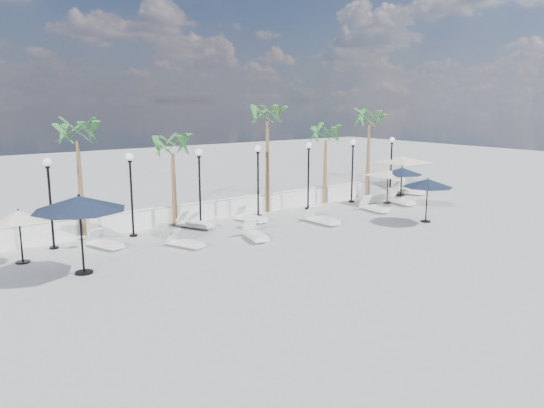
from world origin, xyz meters
TOP-DOWN VIEW (x-y plane):
  - ground at (0.00, 0.00)m, footprint 100.00×100.00m
  - balustrade at (0.00, 7.50)m, footprint 26.00×0.30m
  - lamppost_0 at (-10.50, 6.50)m, footprint 0.36×0.36m
  - lamppost_1 at (-7.00, 6.50)m, footprint 0.36×0.36m
  - lamppost_2 at (-3.50, 6.50)m, footprint 0.36×0.36m
  - lamppost_3 at (0.00, 6.50)m, footprint 0.36×0.36m
  - lamppost_4 at (3.50, 6.50)m, footprint 0.36×0.36m
  - lamppost_5 at (7.00, 6.50)m, footprint 0.36×0.36m
  - lamppost_6 at (10.50, 6.50)m, footprint 0.36×0.36m
  - palm_0 at (-9.00, 7.30)m, footprint 2.60×2.60m
  - palm_1 at (-4.50, 7.30)m, footprint 2.60×2.60m
  - palm_2 at (1.20, 7.30)m, footprint 2.60×2.60m
  - palm_3 at (5.50, 7.30)m, footprint 2.60×2.60m
  - palm_4 at (9.20, 7.30)m, footprint 2.60×2.60m
  - lounger_0 at (-5.93, 3.41)m, footprint 1.14×1.76m
  - lounger_1 at (-8.73, 5.31)m, footprint 1.15×1.90m
  - lounger_2 at (-3.96, 6.22)m, footprint 1.37×2.06m
  - lounger_3 at (-2.82, 2.72)m, footprint 1.12×2.04m
  - lounger_4 at (1.64, 3.19)m, footprint 0.78×2.03m
  - lounger_5 at (-1.01, 5.73)m, footprint 1.06×1.98m
  - lounger_6 at (6.03, 3.73)m, footprint 0.82×2.00m
  - lounger_7 at (8.87, 4.27)m, footprint 1.16×2.24m
  - lounger_8 at (11.99, 6.22)m, footprint 1.16×2.22m
  - side_table_0 at (-9.48, 6.04)m, footprint 0.47×0.47m
  - side_table_1 at (-1.78, 4.75)m, footprint 0.49×0.49m
  - side_table_2 at (1.81, 4.13)m, footprint 0.58×0.58m
  - parasol_navy_left at (-10.51, 2.47)m, footprint 3.30×3.30m
  - parasol_navy_mid at (6.20, 0.36)m, footprint 2.55×2.55m
  - parasol_navy_right at (9.14, 4.47)m, footprint 2.48×2.48m
  - parasol_cream_sq_a at (11.22, 6.20)m, footprint 5.66×5.66m
  - parasol_cream_sq_b at (8.48, 4.96)m, footprint 4.35×4.35m
  - parasol_cream_small at (-12.00, 5.15)m, footprint 1.72×1.72m

SIDE VIEW (x-z plane):
  - ground at x=0.00m, z-range 0.00..0.00m
  - lounger_0 at x=-5.93m, z-range -0.10..0.53m
  - lounger_1 at x=-8.73m, z-range -0.11..0.57m
  - lounger_5 at x=-1.01m, z-range -0.12..0.59m
  - lounger_3 at x=-2.82m, z-range -0.12..0.61m
  - lounger_6 at x=6.03m, z-range -0.12..0.61m
  - lounger_2 at x=-3.96m, z-range -0.12..0.62m
  - lounger_4 at x=1.64m, z-range -0.12..0.62m
  - lounger_8 at x=11.99m, z-range -0.13..0.66m
  - lounger_7 at x=8.87m, z-range -0.13..0.67m
  - side_table_0 at x=-9.48m, z-range 0.05..0.50m
  - side_table_1 at x=-1.78m, z-range 0.05..0.52m
  - side_table_2 at x=1.81m, z-range 0.06..0.62m
  - balustrade at x=0.00m, z-range -0.04..0.97m
  - parasol_cream_small at x=-12.00m, z-range 0.75..2.87m
  - parasol_navy_right at x=9.14m, z-range 0.84..3.07m
  - parasol_navy_mid at x=6.20m, z-range 0.87..3.15m
  - parasol_cream_sq_b at x=8.48m, z-range 0.92..3.10m
  - lamppost_0 at x=-10.50m, z-range 0.57..4.41m
  - lamppost_1 at x=-7.00m, z-range 0.57..4.41m
  - lamppost_2 at x=-3.50m, z-range 0.57..4.41m
  - lamppost_3 at x=0.00m, z-range 0.57..4.41m
  - lamppost_4 at x=3.50m, z-range 0.57..4.41m
  - lamppost_5 at x=7.00m, z-range 0.57..4.41m
  - lamppost_6 at x=10.50m, z-range 0.57..4.41m
  - parasol_navy_left at x=-10.51m, z-range 1.11..4.02m
  - parasol_cream_sq_a at x=11.22m, z-range 1.18..3.96m
  - palm_1 at x=-4.50m, z-range 1.40..6.10m
  - palm_3 at x=5.50m, z-range 1.50..6.40m
  - palm_0 at x=-9.00m, z-range 1.78..7.28m
  - palm_4 at x=9.20m, z-range 1.88..7.58m
  - palm_2 at x=1.20m, z-range 2.07..8.17m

